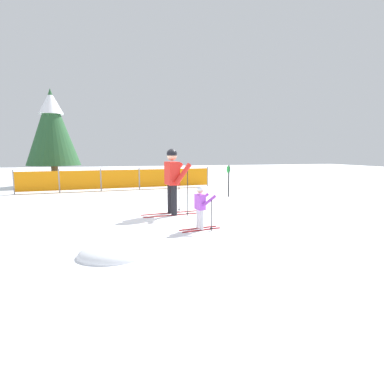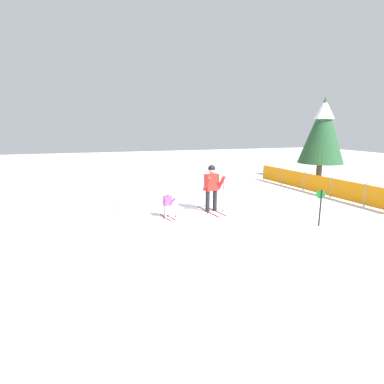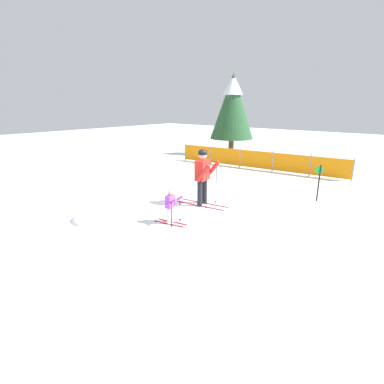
{
  "view_description": "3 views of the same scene",
  "coord_description": "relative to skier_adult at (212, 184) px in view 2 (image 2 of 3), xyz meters",
  "views": [
    {
      "loc": [
        -1.52,
        -8.23,
        1.71
      ],
      "look_at": [
        0.34,
        -1.12,
        0.74
      ],
      "focal_mm": 28.0,
      "sensor_mm": 36.0,
      "label": 1
    },
    {
      "loc": [
        10.41,
        -4.36,
        3.19
      ],
      "look_at": [
        0.23,
        -1.03,
        0.86
      ],
      "focal_mm": 28.0,
      "sensor_mm": 36.0,
      "label": 2
    },
    {
      "loc": [
        5.56,
        -7.48,
        3.13
      ],
      "look_at": [
        0.36,
        -1.11,
        0.7
      ],
      "focal_mm": 28.0,
      "sensor_mm": 36.0,
      "label": 3
    }
  ],
  "objects": [
    {
      "name": "snow_mound",
      "position": [
        -1.61,
        -3.04,
        -1.08
      ],
      "size": [
        1.18,
        1.01,
        0.47
      ],
      "primitive_type": "ellipsoid",
      "color": "white",
      "rests_on": "ground_plane"
    },
    {
      "name": "safety_fence",
      "position": [
        -1.28,
        6.0,
        -0.58
      ],
      "size": [
        8.64,
        0.74,
        1.0
      ],
      "rotation": [
        0.0,
        0.0,
        0.08
      ],
      "color": "gray",
      "rests_on": "ground_plane"
    },
    {
      "name": "skier_adult",
      "position": [
        0.0,
        0.0,
        0.0
      ],
      "size": [
        1.74,
        0.82,
        1.81
      ],
      "rotation": [
        0.0,
        0.0,
        0.14
      ],
      "color": "maroon",
      "rests_on": "ground_plane"
    },
    {
      "name": "ground_plane",
      "position": [
        -0.05,
        0.18,
        -1.08
      ],
      "size": [
        60.0,
        60.0,
        0.0
      ],
      "primitive_type": "plane",
      "color": "white"
    },
    {
      "name": "trail_marker",
      "position": [
        2.72,
        2.71,
        -0.31
      ],
      "size": [
        0.22,
        0.2,
        1.22
      ],
      "color": "black",
      "rests_on": "ground_plane"
    },
    {
      "name": "conifer_far",
      "position": [
        -4.56,
        8.94,
        1.98
      ],
      "size": [
        2.66,
        2.66,
        4.94
      ],
      "color": "#4C3823",
      "rests_on": "ground_plane"
    },
    {
      "name": "skier_child",
      "position": [
        0.27,
        -1.79,
        -0.51
      ],
      "size": [
        0.95,
        0.49,
        0.99
      ],
      "rotation": [
        0.0,
        0.0,
        0.18
      ],
      "color": "maroon",
      "rests_on": "ground_plane"
    }
  ]
}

